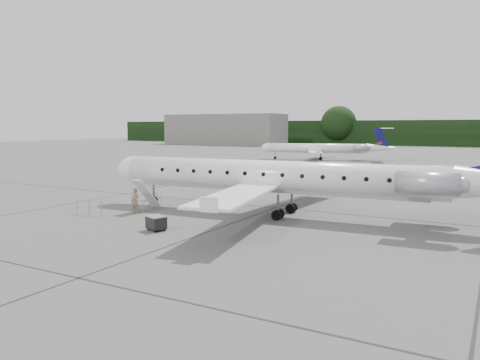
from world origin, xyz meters
The scene contains 9 objects.
ground centered at (0.00, 0.00, 0.00)m, with size 320.00×320.00×0.00m, color #5B5B58.
treeline centered at (0.00, 130.00, 4.00)m, with size 260.00×4.00×8.00m, color black.
terminal_building centered at (-70.00, 110.00, 5.00)m, with size 40.00×14.00×10.00m, color slate.
main_regional_jet centered at (-2.18, 3.88, 3.73)m, with size 29.10×20.95×7.46m, color white, non-canonical shape.
airstair centered at (-10.75, 1.02, 1.17)m, with size 0.85×2.37×2.34m, color white, non-canonical shape.
passenger centered at (-10.66, -0.31, 0.89)m, with size 0.65×0.42×1.77m, color #8D644D.
safety_railing centered at (-13.03, -2.32, 0.50)m, with size 2.20×0.08×1.00m, color #94979C, non-canonical shape.
baggage_cart centered at (-5.92, -3.82, 0.46)m, with size 1.07×0.86×0.92m, color black, non-canonical shape.
bg_regional_left centered at (-17.90, 55.85, 2.95)m, with size 22.46×16.17×5.89m, color white, non-canonical shape.
Camera 1 is at (11.50, -24.83, 6.07)m, focal length 35.00 mm.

